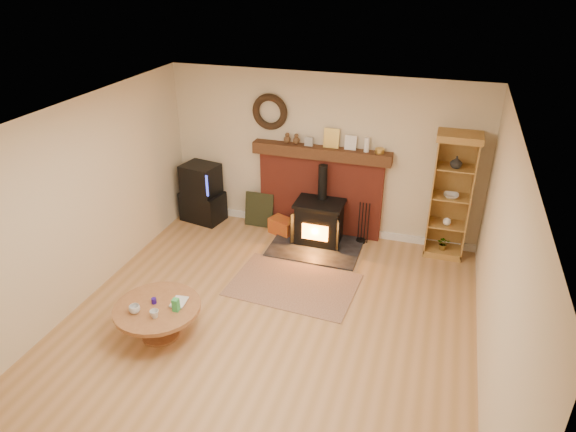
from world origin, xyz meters
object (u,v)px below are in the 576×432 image
(curio_cabinet, at_px, (451,196))
(coffee_table, at_px, (158,312))
(tv_unit, at_px, (202,194))
(wood_stove, at_px, (319,224))

(curio_cabinet, distance_m, coffee_table, 4.44)
(coffee_table, bearing_deg, curio_cabinet, 43.95)
(tv_unit, bearing_deg, coffee_table, -73.75)
(tv_unit, height_order, coffee_table, tv_unit)
(tv_unit, distance_m, coffee_table, 3.09)
(wood_stove, relative_size, curio_cabinet, 0.72)
(tv_unit, distance_m, curio_cabinet, 4.06)
(wood_stove, xyz_separation_m, coffee_table, (-1.25, -2.77, 0.01))
(curio_cabinet, xyz_separation_m, coffee_table, (-3.17, -3.05, -0.61))
(wood_stove, bearing_deg, curio_cabinet, 8.40)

